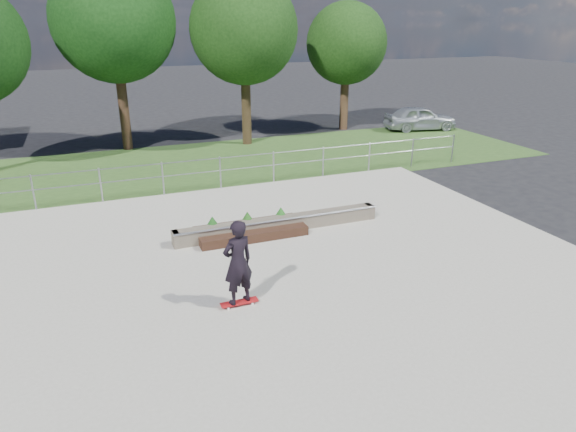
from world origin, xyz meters
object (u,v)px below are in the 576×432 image
object	(u,v)px
skateboarder	(238,263)
parked_car	(420,118)
planter_bed	(250,228)
grind_ledge	(279,224)

from	to	relation	value
skateboarder	parked_car	world-z (taller)	skateboarder
planter_bed	skateboarder	size ratio (longest dim) A/B	1.57
grind_ledge	planter_bed	world-z (taller)	planter_bed
parked_car	skateboarder	bearing A→B (deg)	145.62
grind_ledge	parked_car	world-z (taller)	parked_car
grind_ledge	planter_bed	bearing A→B (deg)	176.46
grind_ledge	parked_car	bearing A→B (deg)	41.28
grind_ledge	skateboarder	xyz separation A→B (m)	(-2.21, -3.50, 0.79)
grind_ledge	skateboarder	size ratio (longest dim) A/B	3.13
skateboarder	planter_bed	bearing A→B (deg)	69.07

